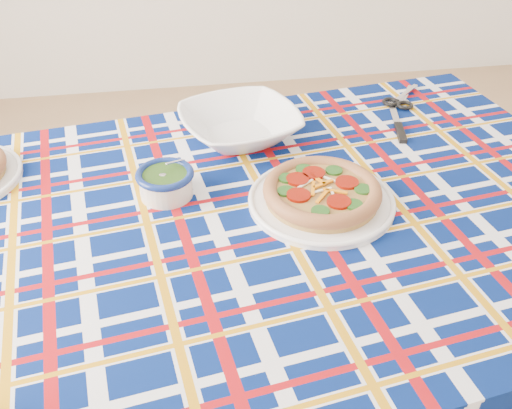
{
  "coord_description": "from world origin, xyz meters",
  "views": [
    {
      "loc": [
        -0.28,
        -1.32,
        1.49
      ],
      "look_at": [
        -0.13,
        -0.38,
        0.79
      ],
      "focal_mm": 40.0,
      "sensor_mm": 36.0,
      "label": 1
    }
  ],
  "objects": [
    {
      "name": "kitchen_scissors",
      "position": [
        0.39,
        0.11,
        0.78
      ],
      "size": [
        0.2,
        0.21,
        0.02
      ],
      "primitive_type": null,
      "rotation": [
        0.0,
        0.0,
        0.88
      ],
      "color": "silver",
      "rests_on": "tablecloth"
    },
    {
      "name": "dining_table",
      "position": [
        -0.15,
        -0.39,
        0.69
      ],
      "size": [
        1.76,
        1.24,
        0.77
      ],
      "rotation": [
        0.0,
        0.0,
        0.14
      ],
      "color": "brown",
      "rests_on": "floor"
    },
    {
      "name": "serving_bowl",
      "position": [
        -0.12,
        -0.06,
        0.81
      ],
      "size": [
        0.36,
        0.36,
        0.07
      ],
      "primitive_type": "imported",
      "rotation": [
        0.0,
        0.0,
        0.25
      ],
      "color": "white",
      "rests_on": "tablecloth"
    },
    {
      "name": "tablecloth",
      "position": [
        -0.15,
        -0.39,
        0.72
      ],
      "size": [
        1.8,
        1.28,
        0.11
      ],
      "primitive_type": null,
      "rotation": [
        0.0,
        0.0,
        0.14
      ],
      "color": "#041753",
      "rests_on": "dining_table"
    },
    {
      "name": "pesto_bowl",
      "position": [
        -0.31,
        -0.28,
        0.81
      ],
      "size": [
        0.15,
        0.15,
        0.07
      ],
      "primitive_type": null,
      "rotation": [
        0.0,
        0.0,
        0.21
      ],
      "color": "#1A360E",
      "rests_on": "tablecloth"
    },
    {
      "name": "main_focaccia_plate",
      "position": [
        0.02,
        -0.37,
        0.8
      ],
      "size": [
        0.35,
        0.35,
        0.06
      ],
      "primitive_type": null,
      "rotation": [
        0.0,
        0.0,
        0.08
      ],
      "color": "#A4773A",
      "rests_on": "tablecloth"
    },
    {
      "name": "table_knife",
      "position": [
        0.32,
        -0.0,
        0.78
      ],
      "size": [
        0.07,
        0.25,
        0.01
      ],
      "primitive_type": null,
      "rotation": [
        0.0,
        0.0,
        1.36
      ],
      "color": "silver",
      "rests_on": "tablecloth"
    },
    {
      "name": "floor",
      "position": [
        0.0,
        0.0,
        0.0
      ],
      "size": [
        4.0,
        4.0,
        0.0
      ],
      "primitive_type": "plane",
      "color": "#9F7952",
      "rests_on": "ground"
    }
  ]
}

